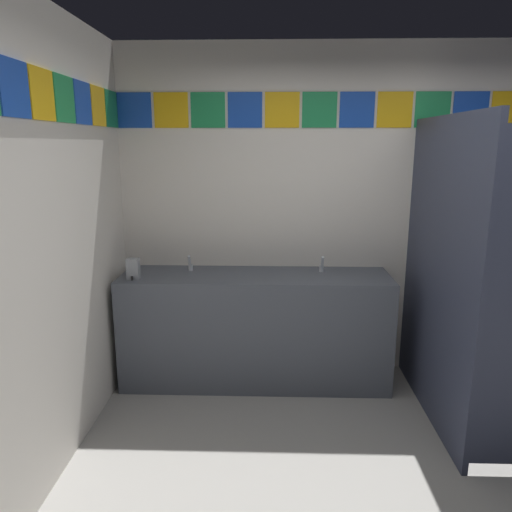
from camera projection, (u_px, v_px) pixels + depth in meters
name	position (u px, v px, depth m)	size (l,w,h in m)	color
ground_plane	(393.00, 508.00, 2.56)	(8.24, 8.24, 0.00)	gray
wall_back	(351.00, 213.00, 3.95)	(3.75, 0.09, 2.65)	silver
wall_side	(9.00, 262.00, 2.32)	(0.09, 3.38, 2.65)	silver
vanity_counter	(255.00, 327.00, 3.86)	(2.10, 0.55, 0.89)	#4C515B
faucet_left	(190.00, 265.00, 3.86)	(0.04, 0.10, 0.14)	silver
faucet_right	(322.00, 266.00, 3.82)	(0.04, 0.10, 0.14)	silver
soap_dispenser	(133.00, 269.00, 3.62)	(0.09, 0.09, 0.16)	gray
stall_divider	(479.00, 284.00, 3.02)	(0.92, 1.42, 2.07)	#33384C
toilet	(494.00, 354.00, 3.73)	(0.39, 0.49, 0.74)	white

